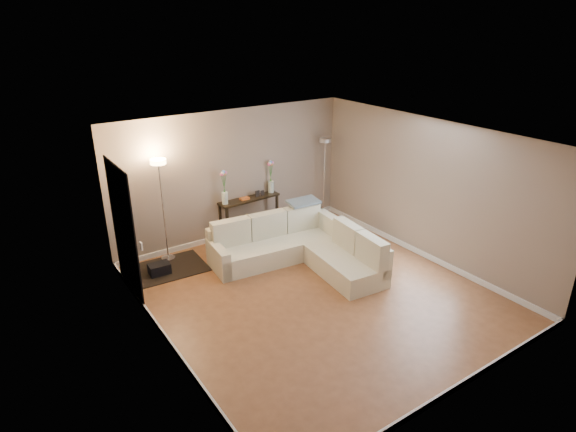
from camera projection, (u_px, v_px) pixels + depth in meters
floor at (315, 293)px, 7.90m from camera, size 5.00×5.50×0.01m
ceiling at (319, 137)px, 6.90m from camera, size 5.00×5.50×0.01m
wall_back at (232, 175)px, 9.51m from camera, size 5.00×0.02×2.60m
wall_front at (469, 302)px, 5.29m from camera, size 5.00×0.02×2.60m
wall_left at (160, 264)px, 6.10m from camera, size 0.02×5.50×2.60m
wall_right at (427, 190)px, 8.70m from camera, size 0.02×5.50×2.60m
baseboard_back at (236, 233)px, 9.97m from camera, size 5.00×0.03×0.10m
baseboard_front at (453, 390)px, 5.79m from camera, size 5.00×0.03×0.10m
baseboard_left at (171, 344)px, 6.59m from camera, size 0.03×5.50×0.10m
baseboard_right at (419, 252)px, 9.17m from camera, size 0.03×5.50×0.10m
doorway at (124, 232)px, 7.49m from camera, size 0.02×1.20×2.20m
switch_plate at (141, 246)px, 6.80m from camera, size 0.02×0.08×0.12m
sectional_sofa at (299, 247)px, 8.78m from camera, size 2.48×2.54×0.85m
throw_blanket at (303, 202)px, 9.23m from camera, size 0.63×0.38×0.08m
console_table at (246, 215)px, 9.84m from camera, size 1.32×0.42×0.80m
leaning_mirror at (244, 178)px, 9.73m from camera, size 0.93×0.09×0.72m
table_decor at (250, 197)px, 9.71m from camera, size 0.56×0.13×0.13m
flower_vase_left at (224, 190)px, 9.33m from camera, size 0.15×0.13×0.69m
flower_vase_right at (271, 179)px, 9.95m from camera, size 0.15×0.13×0.69m
floor_lamp_lit at (161, 190)px, 8.49m from camera, size 0.29×0.29×1.93m
floor_lamp_unlit at (325, 162)px, 10.40m from camera, size 0.27×0.27×1.81m
charcoal_rug at (169, 268)px, 8.67m from camera, size 1.31×1.01×0.02m
black_bag at (159, 270)px, 8.45m from camera, size 0.37×0.27×0.23m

